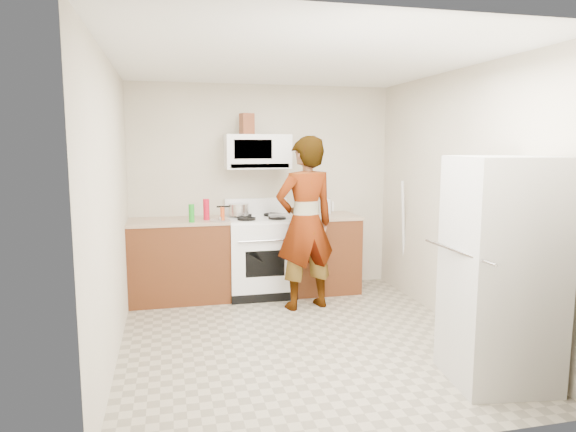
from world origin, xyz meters
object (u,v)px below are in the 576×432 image
object	(u,v)px
kettle	(325,207)
saucepan	(239,210)
person	(305,223)
gas_range	(260,255)
microwave	(257,152)
fridge	(501,271)

from	to	relation	value
kettle	saucepan	world-z (taller)	kettle
person	gas_range	bearing A→B (deg)	-68.95
microwave	saucepan	size ratio (longest dim) A/B	3.20
fridge	microwave	bearing A→B (deg)	123.48
gas_range	microwave	xyz separation A→B (m)	(0.00, 0.13, 1.21)
gas_range	microwave	world-z (taller)	microwave
gas_range	kettle	size ratio (longest dim) A/B	6.50
kettle	saucepan	distance (m)	1.08
gas_range	person	world-z (taller)	person
microwave	kettle	world-z (taller)	microwave
kettle	microwave	bearing A→B (deg)	-179.93
person	saucepan	distance (m)	0.94
microwave	saucepan	distance (m)	0.72
fridge	saucepan	bearing A→B (deg)	127.52
kettle	saucepan	xyz separation A→B (m)	(-1.08, -0.02, -0.00)
person	fridge	bearing A→B (deg)	103.12
person	kettle	size ratio (longest dim) A/B	10.79
kettle	fridge	bearing A→B (deg)	-79.22
fridge	kettle	world-z (taller)	fridge
fridge	saucepan	size ratio (longest dim) A/B	7.15
microwave	person	world-z (taller)	microwave
microwave	kettle	xyz separation A→B (m)	(0.84, -0.01, -0.68)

